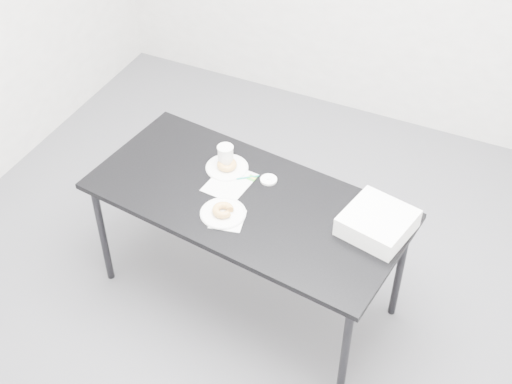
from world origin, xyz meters
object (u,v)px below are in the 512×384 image
at_px(scorecard, 230,183).
at_px(pen, 248,177).
at_px(coffee_cup, 226,156).
at_px(plate_near, 223,213).
at_px(table, 247,207).
at_px(bakery_box, 377,223).
at_px(plate_far, 227,167).
at_px(donut_far, 227,164).
at_px(donut_near, 223,210).

bearing_deg(scorecard, pen, 51.01).
bearing_deg(coffee_cup, plate_near, -65.03).
relative_size(table, bakery_box, 5.58).
relative_size(scorecard, plate_near, 1.14).
distance_m(plate_far, donut_far, 0.02).
xyz_separation_m(table, bakery_box, (0.66, 0.06, 0.11)).
bearing_deg(donut_near, scorecard, 108.83).
distance_m(pen, plate_far, 0.14).
relative_size(scorecard, plate_far, 1.15).
height_order(plate_near, donut_near, donut_near).
distance_m(donut_near, donut_far, 0.36).
bearing_deg(plate_far, donut_far, 0.00).
height_order(table, plate_far, plate_far).
bearing_deg(bakery_box, scorecard, -168.53).
distance_m(table, pen, 0.17).
height_order(scorecard, donut_far, donut_far).
xyz_separation_m(donut_near, donut_far, (-0.14, 0.33, -0.00)).
bearing_deg(donut_near, coffee_cup, 114.97).
height_order(scorecard, donut_near, donut_near).
relative_size(donut_far, bakery_box, 0.35).
distance_m(donut_near, coffee_cup, 0.38).
xyz_separation_m(table, donut_near, (-0.06, -0.15, 0.08)).
xyz_separation_m(table, plate_far, (-0.20, 0.17, 0.06)).
height_order(table, plate_near, plate_near).
distance_m(table, donut_near, 0.18).
height_order(plate_far, donut_far, donut_far).
distance_m(table, coffee_cup, 0.32).
bearing_deg(donut_near, plate_far, 113.82).
relative_size(donut_near, coffee_cup, 0.88).
bearing_deg(plate_near, table, 69.00).
bearing_deg(table, pen, 121.15).
bearing_deg(coffee_cup, pen, -17.73).
relative_size(donut_near, donut_far, 1.01).
distance_m(table, bakery_box, 0.68).
xyz_separation_m(plate_near, donut_near, (0.00, 0.00, 0.02)).
bearing_deg(bakery_box, donut_near, -151.26).
height_order(coffee_cup, bakery_box, coffee_cup).
height_order(donut_near, bakery_box, bakery_box).
bearing_deg(plate_near, bakery_box, 16.58).
height_order(table, bakery_box, bakery_box).
bearing_deg(bakery_box, table, -162.31).
bearing_deg(plate_far, pen, -11.77).
bearing_deg(donut_far, plate_near, -66.18).
distance_m(pen, bakery_box, 0.74).
bearing_deg(bakery_box, plate_near, -151.26).
bearing_deg(plate_far, scorecard, -56.33).
bearing_deg(table, scorecard, 158.31).
relative_size(donut_far, coffee_cup, 0.87).
distance_m(table, plate_far, 0.27).
relative_size(table, donut_far, 16.08).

